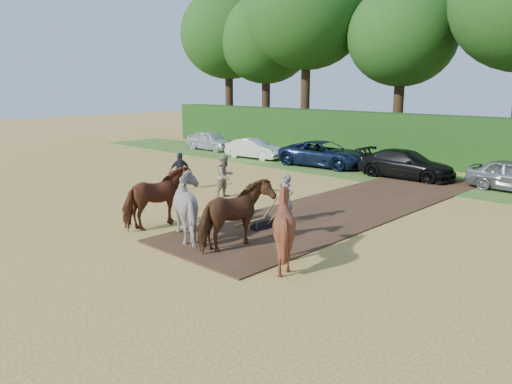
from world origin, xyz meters
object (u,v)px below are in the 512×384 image
Objects in this scene: spectator_far at (180,171)px; parked_cars at (424,167)px; plough_team at (216,211)px; spectator_near at (225,176)px.

spectator_far is 0.05× the size of parked_cars.
plough_team is (7.09, -4.10, 0.16)m from spectator_far.
spectator_near reaches higher than spectator_far.
plough_team is 0.19× the size of parked_cars.
spectator_far is (-2.68, -0.34, -0.06)m from spectator_near.
spectator_near is at bearing -115.41° from parked_cars.
plough_team reaches higher than spectator_far.
spectator_near is at bearing 134.81° from plough_team.
spectator_near is 2.70m from spectator_far.
spectator_near is 1.07× the size of spectator_far.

